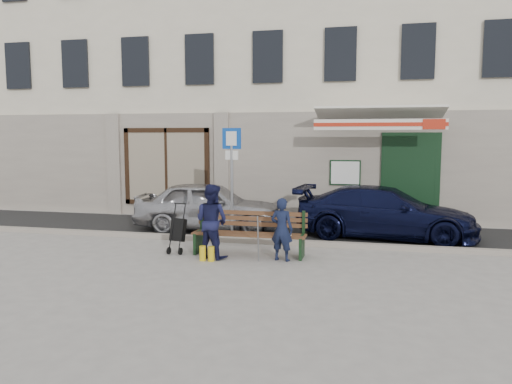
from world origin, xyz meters
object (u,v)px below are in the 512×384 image
(car_silver, at_px, (209,206))
(parking_sign, at_px, (232,165))
(stroller, at_px, (178,231))
(car_navy, at_px, (385,212))
(bench, at_px, (247,234))
(woman, at_px, (212,221))
(man, at_px, (282,229))

(car_silver, bearing_deg, parking_sign, -141.75)
(car_silver, bearing_deg, stroller, 177.53)
(car_silver, relative_size, car_navy, 0.88)
(bench, height_order, stroller, stroller)
(bench, height_order, woman, woman)
(bench, xyz_separation_m, stroller, (-1.50, -0.10, 0.01))
(parking_sign, bearing_deg, woman, -73.41)
(car_navy, distance_m, bench, 3.82)
(man, distance_m, stroller, 2.31)
(car_navy, bearing_deg, man, 149.56)
(car_navy, xyz_separation_m, stroller, (-4.39, -2.60, -0.16))
(car_silver, bearing_deg, woman, -166.58)
(car_navy, distance_m, stroller, 5.10)
(woman, bearing_deg, stroller, 0.60)
(woman, bearing_deg, bench, -131.77)
(car_navy, relative_size, stroller, 4.13)
(bench, relative_size, man, 1.88)
(parking_sign, relative_size, stroller, 2.54)
(bench, xyz_separation_m, man, (0.80, -0.30, 0.18))
(man, height_order, woman, woman)
(car_silver, xyz_separation_m, man, (2.46, -2.79, -0.02))
(parking_sign, bearing_deg, car_navy, 27.84)
(parking_sign, height_order, man, parking_sign)
(car_navy, bearing_deg, bench, 137.22)
(car_navy, distance_m, parking_sign, 3.94)
(man, bearing_deg, car_silver, -37.49)
(parking_sign, bearing_deg, man, -36.69)
(car_navy, relative_size, man, 3.42)
(car_navy, height_order, woman, woman)
(car_navy, bearing_deg, stroller, 126.92)
(car_silver, height_order, man, car_silver)
(bench, distance_m, man, 0.87)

